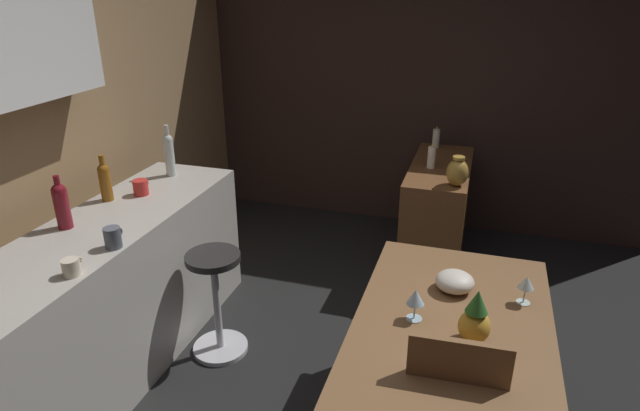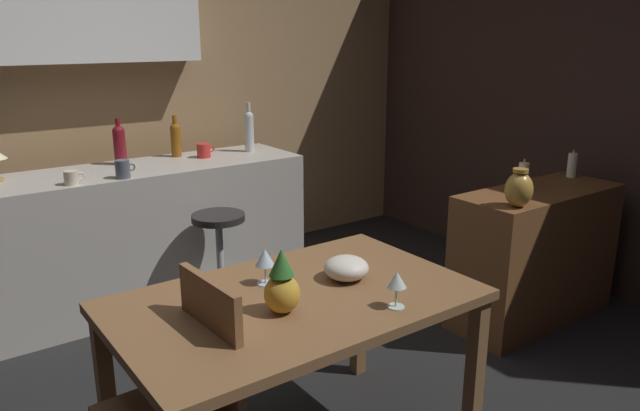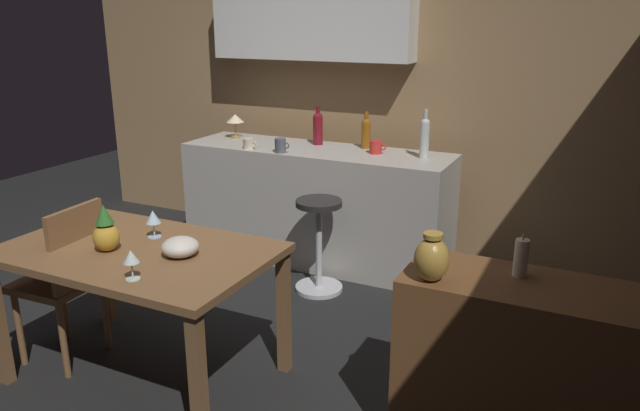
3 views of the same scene
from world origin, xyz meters
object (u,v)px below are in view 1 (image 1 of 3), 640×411
at_px(pineapple_centerpiece, 475,320).
at_px(wine_bottle_amber, 105,180).
at_px(wine_glass_left, 526,283).
at_px(wine_glass_right, 416,298).
at_px(sideboard_cabinet, 436,214).
at_px(dining_table, 451,338).
at_px(vase_brass, 457,172).
at_px(wine_bottle_clear, 169,153).
at_px(pillar_candle_tall, 431,157).
at_px(bar_stool, 217,301).
at_px(cup_cream, 71,267).
at_px(cup_slate, 113,238).
at_px(pillar_candle_short, 436,138).
at_px(wine_bottle_ruby, 61,204).
at_px(fruit_bowl, 455,281).
at_px(cup_red, 141,187).

distance_m(pineapple_centerpiece, wine_bottle_amber, 2.23).
bearing_deg(wine_glass_left, wine_glass_right, 120.68).
relative_size(wine_glass_left, pineapple_centerpiece, 0.58).
bearing_deg(sideboard_cabinet, dining_table, -172.79).
height_order(wine_bottle_amber, vase_brass, wine_bottle_amber).
xyz_separation_m(wine_bottle_clear, pillar_candle_tall, (0.91, -1.64, -0.16)).
height_order(bar_stool, cup_cream, cup_cream).
xyz_separation_m(dining_table, cup_slate, (-0.09, 1.65, 0.30)).
bearing_deg(bar_stool, pillar_candle_short, -27.45).
relative_size(cup_cream, pillar_candle_short, 0.62).
bearing_deg(vase_brass, sideboard_cabinet, 18.60).
bearing_deg(wine_bottle_ruby, vase_brass, -52.80).
distance_m(wine_bottle_clear, cup_cream, 1.33).
bearing_deg(wine_bottle_clear, pillar_candle_tall, -60.92).
bearing_deg(fruit_bowl, wine_bottle_ruby, 96.84).
height_order(wine_glass_right, fruit_bowl, wine_glass_right).
relative_size(pineapple_centerpiece, wine_bottle_clear, 0.70).
relative_size(sideboard_cabinet, pineapple_centerpiece, 4.54).
bearing_deg(pillar_candle_tall, fruit_bowl, -169.32).
relative_size(pineapple_centerpiece, pillar_candle_short, 1.35).
bearing_deg(wine_bottle_clear, pineapple_centerpiece, -116.71).
xyz_separation_m(pineapple_centerpiece, pillar_candle_short, (2.47, 0.42, 0.06)).
xyz_separation_m(sideboard_cabinet, pillar_candle_tall, (-0.09, 0.07, 0.49)).
height_order(wine_bottle_amber, cup_slate, wine_bottle_amber).
bearing_deg(fruit_bowl, bar_stool, 86.03).
xyz_separation_m(cup_red, pillar_candle_short, (1.81, -1.60, -0.05)).
distance_m(wine_glass_left, wine_bottle_amber, 2.39).
distance_m(wine_glass_left, pineapple_centerpiece, 0.42).
xyz_separation_m(sideboard_cabinet, cup_cream, (-2.29, 1.42, 0.53)).
bearing_deg(wine_glass_right, sideboard_cabinet, 2.16).
relative_size(cup_cream, pillar_candle_tall, 0.59).
distance_m(dining_table, vase_brass, 1.52).
xyz_separation_m(sideboard_cabinet, wine_bottle_ruby, (-1.89, 1.80, 0.63)).
bearing_deg(dining_table, cup_cream, 102.78).
bearing_deg(cup_slate, cup_cream, 178.02).
relative_size(pineapple_centerpiece, fruit_bowl, 1.31).
bearing_deg(cup_cream, wine_bottle_ruby, 43.54).
bearing_deg(cup_cream, wine_glass_right, -76.85).
bearing_deg(pillar_candle_short, pineapple_centerpiece, -170.38).
relative_size(wine_bottle_clear, vase_brass, 1.67).
bearing_deg(wine_bottle_amber, vase_brass, -61.26).
bearing_deg(wine_glass_right, bar_stool, 72.10).
xyz_separation_m(wine_glass_right, cup_cream, (-0.35, 1.50, 0.09)).
relative_size(wine_glass_left, cup_red, 1.12).
bearing_deg(pineapple_centerpiece, cup_slate, 89.43).
bearing_deg(bar_stool, cup_red, 71.25).
distance_m(wine_glass_left, pillar_candle_short, 2.20).
bearing_deg(vase_brass, wine_glass_right, 177.51).
bearing_deg(sideboard_cabinet, bar_stool, 143.94).
bearing_deg(wine_bottle_amber, sideboard_cabinet, -50.78).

